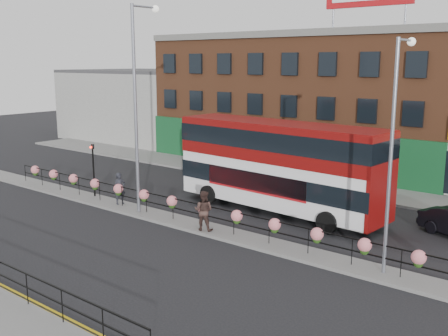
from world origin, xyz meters
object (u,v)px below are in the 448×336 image
Objects in this scene: pedestrian_a at (120,188)px; lamp_column_west at (139,91)px; pedestrian_b at (204,211)px; double_decker_bus at (279,158)px; lamp_column_east at (394,137)px.

lamp_column_west is at bearing -76.71° from pedestrian_a.
double_decker_bus is at bearing -120.17° from pedestrian_b.
double_decker_bus is at bearing 149.75° from lamp_column_east.
pedestrian_b is at bearing -99.25° from double_decker_bus.
double_decker_bus is at bearing 39.84° from lamp_column_west.
pedestrian_a is 0.93× the size of pedestrian_b.
double_decker_bus is 6.81× the size of pedestrian_a.
lamp_column_west is at bearing -179.44° from lamp_column_east.
lamp_column_east is at bearing 163.27° from pedestrian_b.
pedestrian_b is 0.18× the size of lamp_column_west.
pedestrian_a is 16.31m from lamp_column_east.
pedestrian_b reaches higher than pedestrian_a.
pedestrian_a is 0.17× the size of lamp_column_west.
lamp_column_west is at bearing -140.16° from double_decker_bus.
pedestrian_a is at bearing 178.03° from lamp_column_west.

